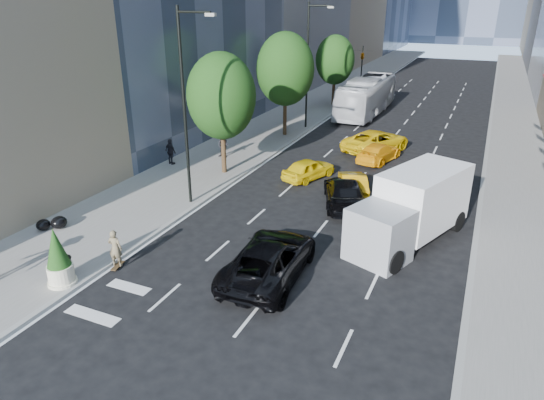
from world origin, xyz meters
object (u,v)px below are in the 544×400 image
at_px(skateboarder, 116,251).
at_px(planter_shrub, 58,258).
at_px(black_sedan_lincoln, 270,259).
at_px(box_truck, 412,208).
at_px(black_sedan_mercedes, 345,192).
at_px(city_bus, 367,96).
at_px(trash_can, 64,269).

xyz_separation_m(skateboarder, planter_shrub, (-1.00, -2.00, 0.47)).
distance_m(black_sedan_lincoln, box_truck, 7.23).
height_order(skateboarder, black_sedan_mercedes, skateboarder).
bearing_deg(skateboarder, box_truck, -156.72).
distance_m(black_sedan_mercedes, box_truck, 4.90).
height_order(black_sedan_lincoln, box_truck, box_truck).
height_order(skateboarder, planter_shrub, planter_shrub).
relative_size(black_sedan_lincoln, city_bus, 0.47).
bearing_deg(skateboarder, black_sedan_lincoln, -173.55).
height_order(skateboarder, black_sedan_lincoln, skateboarder).
distance_m(box_truck, planter_shrub, 15.08).
distance_m(city_bus, planter_shrub, 34.91).
xyz_separation_m(black_sedan_lincoln, trash_can, (-7.21, -3.73, -0.20)).
height_order(city_bus, planter_shrub, city_bus).
bearing_deg(trash_can, city_bus, 84.19).
xyz_separation_m(black_sedan_mercedes, box_truck, (3.91, -2.81, 0.92)).
bearing_deg(black_sedan_mercedes, trash_can, 35.96).
bearing_deg(planter_shrub, box_truck, 39.03).
xyz_separation_m(skateboarder, box_truck, (10.71, 7.50, 0.85)).
distance_m(skateboarder, trash_can, 2.06).
relative_size(black_sedan_mercedes, trash_can, 5.70).
height_order(skateboarder, city_bus, city_bus).
bearing_deg(black_sedan_lincoln, trash_can, 23.92).
height_order(trash_can, planter_shrub, planter_shrub).
bearing_deg(planter_shrub, trash_can, 110.95).
height_order(black_sedan_mercedes, planter_shrub, planter_shrub).
bearing_deg(black_sedan_lincoln, city_bus, -86.56).
height_order(black_sedan_mercedes, city_bus, city_bus).
distance_m(skateboarder, city_bus, 32.84).
relative_size(black_sedan_lincoln, planter_shrub, 2.41).
xyz_separation_m(black_sedan_lincoln, planter_shrub, (-7.10, -4.00, 0.49)).
xyz_separation_m(city_bus, planter_shrub, (-3.40, -34.74, -0.43)).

